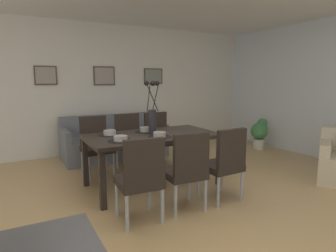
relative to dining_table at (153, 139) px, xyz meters
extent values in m
plane|color=tan|center=(-0.18, -0.93, -0.67)|extent=(9.00, 9.00, 0.00)
cube|color=silver|center=(-0.18, 2.32, 0.63)|extent=(9.00, 0.10, 2.60)
cube|color=black|center=(0.00, 0.00, 0.05)|extent=(1.80, 0.98, 0.05)
cube|color=black|center=(0.84, 0.43, -0.32)|extent=(0.07, 0.07, 0.69)
cube|color=black|center=(-0.84, 0.43, -0.32)|extent=(0.07, 0.07, 0.69)
cube|color=black|center=(0.84, -0.43, -0.32)|extent=(0.07, 0.07, 0.69)
cube|color=black|center=(-0.84, -0.43, -0.32)|extent=(0.07, 0.07, 0.69)
cube|color=black|center=(-0.57, -0.85, -0.25)|extent=(0.47, 0.47, 0.08)
cube|color=black|center=(-0.58, -1.04, 0.01)|extent=(0.42, 0.09, 0.48)
cylinder|color=#9EA0A5|center=(-0.37, -0.67, -0.48)|extent=(0.04, 0.04, 0.38)
cylinder|color=#9EA0A5|center=(-0.75, -0.65, -0.48)|extent=(0.04, 0.04, 0.38)
cylinder|color=#9EA0A5|center=(-0.39, -1.05, -0.48)|extent=(0.04, 0.04, 0.38)
cylinder|color=#9EA0A5|center=(-0.77, -1.03, -0.48)|extent=(0.04, 0.04, 0.38)
cube|color=black|center=(-0.57, 0.79, -0.25)|extent=(0.46, 0.46, 0.08)
cube|color=black|center=(-0.58, 0.98, 0.01)|extent=(0.42, 0.08, 0.48)
cylinder|color=#9EA0A5|center=(-0.75, 0.59, -0.48)|extent=(0.04, 0.04, 0.38)
cylinder|color=#9EA0A5|center=(-0.37, 0.61, -0.48)|extent=(0.04, 0.04, 0.38)
cylinder|color=#9EA0A5|center=(-0.77, 0.97, -0.48)|extent=(0.04, 0.04, 0.38)
cylinder|color=#9EA0A5|center=(-0.39, 0.99, -0.48)|extent=(0.04, 0.04, 0.38)
cube|color=black|center=(-0.01, -0.83, -0.25)|extent=(0.46, 0.46, 0.08)
cube|color=black|center=(-0.02, -1.02, 0.01)|extent=(0.42, 0.08, 0.48)
cylinder|color=#9EA0A5|center=(0.19, -0.65, -0.48)|extent=(0.04, 0.04, 0.38)
cylinder|color=#9EA0A5|center=(-0.19, -0.63, -0.48)|extent=(0.04, 0.04, 0.38)
cylinder|color=#9EA0A5|center=(0.17, -1.03, -0.48)|extent=(0.04, 0.04, 0.38)
cylinder|color=#9EA0A5|center=(-0.21, -1.01, -0.48)|extent=(0.04, 0.04, 0.38)
cube|color=black|center=(0.00, 0.82, -0.25)|extent=(0.45, 0.45, 0.08)
cube|color=black|center=(0.00, 1.01, 0.01)|extent=(0.42, 0.07, 0.48)
cylinder|color=#9EA0A5|center=(-0.19, 0.63, -0.48)|extent=(0.04, 0.04, 0.38)
cylinder|color=#9EA0A5|center=(0.19, 0.63, -0.48)|extent=(0.04, 0.04, 0.38)
cylinder|color=#9EA0A5|center=(-0.19, 1.01, -0.48)|extent=(0.04, 0.04, 0.38)
cylinder|color=#9EA0A5|center=(0.19, 1.01, -0.48)|extent=(0.04, 0.04, 0.38)
cube|color=black|center=(0.54, -0.83, -0.25)|extent=(0.46, 0.46, 0.08)
cube|color=black|center=(0.55, -1.02, 0.01)|extent=(0.42, 0.08, 0.48)
cylinder|color=#9EA0A5|center=(0.72, -0.63, -0.48)|extent=(0.04, 0.04, 0.38)
cylinder|color=#9EA0A5|center=(0.34, -0.65, -0.48)|extent=(0.04, 0.04, 0.38)
cylinder|color=#9EA0A5|center=(0.74, -1.01, -0.48)|extent=(0.04, 0.04, 0.38)
cylinder|color=#9EA0A5|center=(0.36, -1.03, -0.48)|extent=(0.04, 0.04, 0.38)
cube|color=black|center=(0.54, 0.82, -0.25)|extent=(0.44, 0.44, 0.08)
cube|color=black|center=(0.54, 1.01, 0.01)|extent=(0.42, 0.06, 0.48)
cylinder|color=#9EA0A5|center=(0.34, 0.63, -0.48)|extent=(0.04, 0.04, 0.38)
cylinder|color=#9EA0A5|center=(0.72, 0.63, -0.48)|extent=(0.04, 0.04, 0.38)
cylinder|color=#9EA0A5|center=(0.35, 1.01, -0.48)|extent=(0.04, 0.04, 0.38)
cylinder|color=#9EA0A5|center=(0.73, 1.01, -0.48)|extent=(0.04, 0.04, 0.38)
cylinder|color=#232326|center=(0.00, 0.00, 0.24)|extent=(0.11, 0.11, 0.34)
cylinder|color=black|center=(0.06, 0.02, 0.57)|extent=(0.05, 0.12, 0.37)
sphere|color=black|center=(0.09, 0.03, 0.77)|extent=(0.07, 0.07, 0.07)
cylinder|color=black|center=(-0.03, 0.05, 0.57)|extent=(0.08, 0.05, 0.38)
sphere|color=black|center=(-0.05, 0.08, 0.77)|extent=(0.07, 0.07, 0.07)
cylinder|color=black|center=(-0.02, -0.06, 0.57)|extent=(0.15, 0.06, 0.36)
sphere|color=black|center=(-0.03, -0.09, 0.77)|extent=(0.07, 0.07, 0.07)
cylinder|color=black|center=(-0.54, -0.22, 0.08)|extent=(0.32, 0.32, 0.01)
cylinder|color=#B2ADA3|center=(-0.54, -0.22, 0.11)|extent=(0.17, 0.17, 0.06)
cylinder|color=gray|center=(-0.54, -0.22, 0.13)|extent=(0.13, 0.13, 0.04)
cylinder|color=black|center=(-0.54, 0.22, 0.08)|extent=(0.32, 0.32, 0.01)
cylinder|color=#B2ADA3|center=(-0.54, 0.22, 0.11)|extent=(0.17, 0.17, 0.06)
cylinder|color=gray|center=(-0.54, 0.22, 0.13)|extent=(0.13, 0.13, 0.04)
cylinder|color=black|center=(0.00, -0.22, 0.08)|extent=(0.32, 0.32, 0.01)
cylinder|color=#B2ADA3|center=(0.00, -0.22, 0.11)|extent=(0.17, 0.17, 0.06)
cylinder|color=gray|center=(0.00, -0.22, 0.13)|extent=(0.13, 0.13, 0.04)
cylinder|color=black|center=(0.00, 0.22, 0.08)|extent=(0.32, 0.32, 0.01)
cylinder|color=#B2ADA3|center=(0.00, 0.22, 0.11)|extent=(0.17, 0.17, 0.06)
cylinder|color=gray|center=(0.00, 0.22, 0.13)|extent=(0.13, 0.13, 0.04)
cube|color=slate|center=(0.01, 1.72, -0.46)|extent=(1.93, 0.84, 0.42)
cube|color=slate|center=(0.01, 2.06, -0.06)|extent=(1.93, 0.16, 0.38)
cube|color=slate|center=(0.92, 1.72, -0.15)|extent=(0.10, 0.84, 0.20)
cube|color=slate|center=(-0.90, 1.72, -0.15)|extent=(0.10, 0.84, 0.20)
cube|color=beige|center=(2.38, -0.99, -0.18)|extent=(0.65, 0.49, 0.18)
cube|color=#473828|center=(-1.10, 2.25, 0.90)|extent=(0.39, 0.02, 0.35)
cube|color=#9E9389|center=(-1.10, 2.24, 0.90)|extent=(0.34, 0.01, 0.30)
cube|color=#473828|center=(0.00, 2.25, 0.90)|extent=(0.43, 0.02, 0.38)
cube|color=#9E9389|center=(0.00, 2.24, 0.90)|extent=(0.38, 0.01, 0.33)
cube|color=#473828|center=(1.10, 2.25, 0.90)|extent=(0.44, 0.02, 0.34)
cube|color=gray|center=(1.10, 2.24, 0.90)|extent=(0.39, 0.01, 0.29)
cylinder|color=silver|center=(2.97, 0.89, -0.56)|extent=(0.24, 0.24, 0.22)
sphere|color=#42844C|center=(2.97, 0.89, -0.27)|extent=(0.36, 0.36, 0.36)
sphere|color=#42844C|center=(3.02, 0.86, -0.11)|extent=(0.22, 0.22, 0.22)
camera|label=1|loc=(-1.69, -3.56, 0.82)|focal=30.90mm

